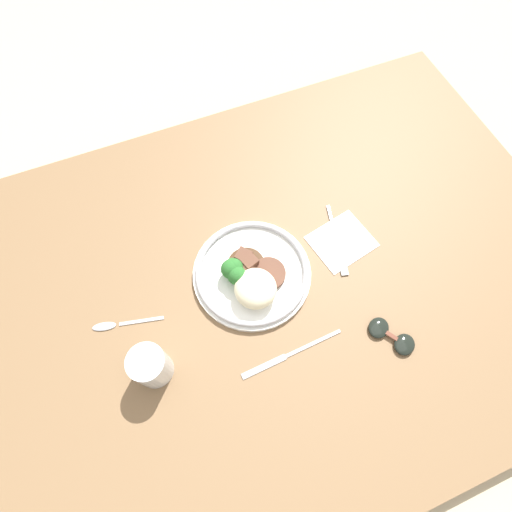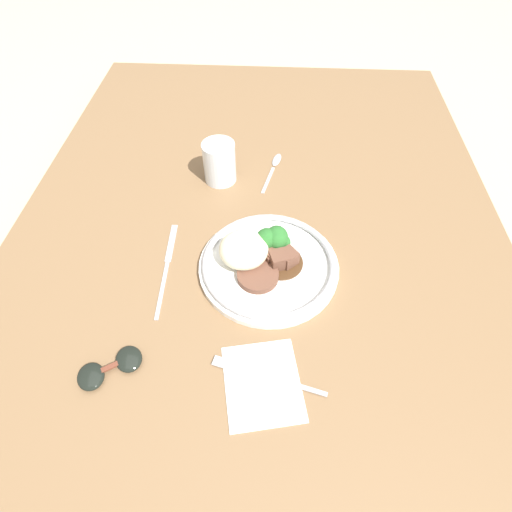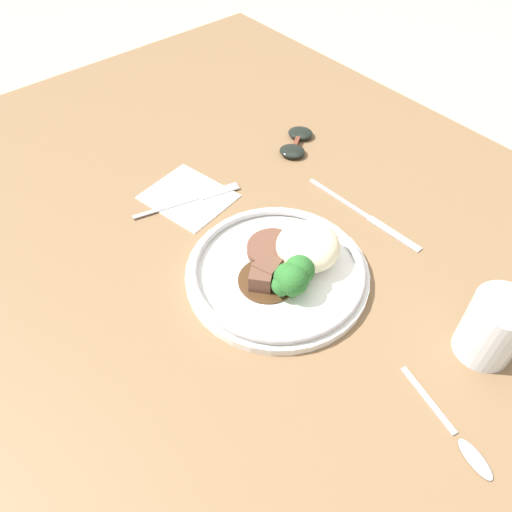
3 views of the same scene
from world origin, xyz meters
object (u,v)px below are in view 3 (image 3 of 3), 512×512
Objects in this scene: knife at (366,216)px; spoon at (463,443)px; plate at (284,267)px; juice_glass at (492,330)px; fork at (198,198)px; sunglasses at (296,142)px.

spoon reaches higher than knife.
juice_glass is at bearing 24.21° from plate.
juice_glass reaches higher than plate.
fork is (-0.46, -0.11, -0.04)m from juice_glass.
plate reaches higher than sunglasses.
knife is (-0.25, 0.07, -0.04)m from juice_glass.
knife is at bearing 164.05° from juice_glass.
spoon is (0.30, -0.01, -0.02)m from plate.
plate is at bearing -90.05° from knife.
juice_glass is at bearing -46.32° from sunglasses.
spoon is at bearing -34.40° from knife.
knife is at bearing 92.45° from plate.
fork is at bearing -120.76° from sunglasses.
plate reaches higher than knife.
knife is at bearing -44.26° from sunglasses.
plate is at bearing -168.62° from spoon.
plate is 0.21m from fork.
spoon is (0.31, -0.19, 0.00)m from knife.
fork reaches higher than knife.
plate is at bearing -78.52° from sunglasses.
fork is 1.63× the size of sunglasses.
sunglasses is (-0.22, 0.23, -0.01)m from plate.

